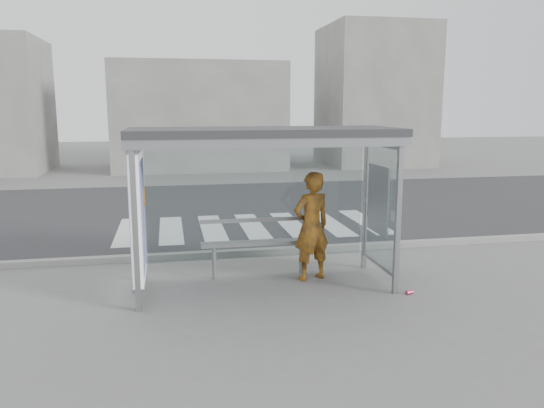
{
  "coord_description": "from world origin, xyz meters",
  "views": [
    {
      "loc": [
        -1.5,
        -8.29,
        2.94
      ],
      "look_at": [
        0.16,
        0.2,
        1.36
      ],
      "focal_mm": 35.0,
      "sensor_mm": 36.0,
      "label": 1
    }
  ],
  "objects_px": {
    "bus_shelter": "(241,168)",
    "person": "(311,226)",
    "soda_can": "(409,292)",
    "bench": "(258,243)"
  },
  "relations": [
    {
      "from": "bus_shelter",
      "to": "person",
      "type": "relative_size",
      "value": 2.26
    },
    {
      "from": "bus_shelter",
      "to": "bench",
      "type": "xyz_separation_m",
      "value": [
        0.36,
        0.52,
        -1.38
      ]
    },
    {
      "from": "bus_shelter",
      "to": "soda_can",
      "type": "xyz_separation_m",
      "value": [
        2.57,
        -0.86,
        -1.95
      ]
    },
    {
      "from": "bus_shelter",
      "to": "person",
      "type": "distance_m",
      "value": 1.63
    },
    {
      "from": "bus_shelter",
      "to": "bench",
      "type": "distance_m",
      "value": 1.52
    },
    {
      "from": "bus_shelter",
      "to": "bench",
      "type": "height_order",
      "value": "bus_shelter"
    },
    {
      "from": "bus_shelter",
      "to": "soda_can",
      "type": "distance_m",
      "value": 3.34
    },
    {
      "from": "person",
      "to": "soda_can",
      "type": "bearing_deg",
      "value": 125.41
    },
    {
      "from": "bench",
      "to": "soda_can",
      "type": "bearing_deg",
      "value": -32.09
    },
    {
      "from": "person",
      "to": "soda_can",
      "type": "distance_m",
      "value": 1.93
    }
  ]
}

